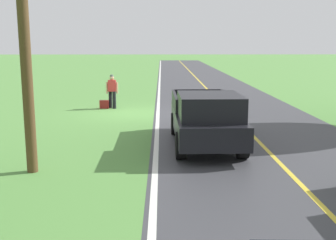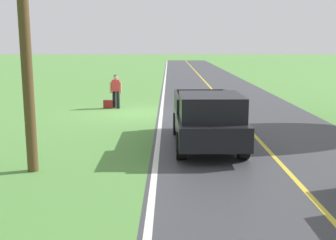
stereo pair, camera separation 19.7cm
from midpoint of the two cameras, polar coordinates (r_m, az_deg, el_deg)
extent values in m
plane|color=#568E42|center=(19.84, -5.22, 0.92)|extent=(200.00, 200.00, 0.00)
cube|color=#3D3D42|center=(20.04, 8.38, 0.96)|extent=(7.37, 120.00, 0.00)
cube|color=silver|center=(19.78, -1.68, 0.95)|extent=(0.16, 117.60, 0.00)
cube|color=gold|center=(20.04, 8.38, 0.97)|extent=(0.14, 117.60, 0.00)
cylinder|color=black|center=(21.33, -7.71, 2.75)|extent=(0.18, 0.18, 0.88)
cylinder|color=black|center=(21.59, -8.23, 2.83)|extent=(0.18, 0.18, 0.88)
cube|color=red|center=(21.37, -8.02, 4.73)|extent=(0.40, 0.27, 0.58)
sphere|color=tan|center=(21.33, -8.05, 5.81)|extent=(0.23, 0.23, 0.23)
sphere|color=#4C564C|center=(21.33, -8.06, 6.01)|extent=(0.20, 0.20, 0.20)
cube|color=#234C2D|center=(21.57, -7.97, 4.86)|extent=(0.32, 0.21, 0.44)
cylinder|color=tan|center=(21.34, -7.32, 4.44)|extent=(0.10, 0.10, 0.58)
cylinder|color=tan|center=(21.39, -8.71, 4.42)|extent=(0.10, 0.10, 0.58)
cube|color=maroon|center=(21.49, -9.08, 2.16)|extent=(0.46, 0.21, 0.42)
cube|color=black|center=(13.69, 4.69, -0.29)|extent=(2.08, 5.43, 0.70)
cube|color=black|center=(12.40, 5.35, 1.89)|extent=(1.87, 2.19, 0.72)
cube|color=black|center=(12.39, 5.36, 2.22)|extent=(1.70, 1.32, 0.43)
cube|color=black|center=(14.78, 7.89, 2.72)|extent=(0.15, 3.03, 0.45)
cube|color=black|center=(14.58, 0.58, 2.72)|extent=(0.15, 3.03, 0.45)
cube|color=black|center=(16.14, 3.70, 3.47)|extent=(1.84, 0.13, 0.45)
cylinder|color=black|center=(12.21, 9.79, -3.43)|extent=(0.31, 0.80, 0.80)
cylinder|color=black|center=(11.98, 1.31, -3.54)|extent=(0.31, 0.80, 0.80)
cylinder|color=black|center=(15.38, 7.36, -0.45)|extent=(0.31, 0.80, 0.80)
cylinder|color=black|center=(15.20, 0.65, -0.49)|extent=(0.31, 0.80, 0.80)
camera|label=1|loc=(0.10, -90.51, -0.10)|focal=44.04mm
camera|label=2|loc=(0.10, 89.49, 0.10)|focal=44.04mm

